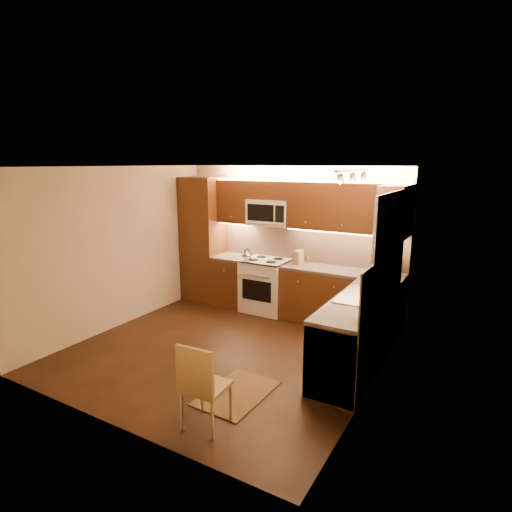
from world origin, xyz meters
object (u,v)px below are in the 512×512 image
Objects in this scene: stove at (266,285)px; kettle at (247,254)px; sink at (363,291)px; toaster_oven at (386,266)px; dining_chair at (206,384)px; knife_block at (299,257)px; soap_bottle at (390,282)px; microwave at (270,212)px.

stove is 0.65m from kettle.
sink is (2.00, -1.12, 0.52)m from stove.
toaster_oven reaches higher than dining_chair.
stove is 2.08m from toaster_oven.
dining_chair is at bearing -75.26° from knife_block.
toaster_oven reaches higher than kettle.
dining_chair is (-0.91, -2.09, -0.52)m from sink.
sink is 1.84m from knife_block.
knife_block is at bearing 133.16° from soap_bottle.
sink reaches higher than dining_chair.
stove is 3.97× the size of knife_block.
soap_bottle is at bearing -88.17° from toaster_oven.
toaster_oven reaches higher than sink.
soap_bottle is 0.22× the size of dining_chair.
stove is 1.27m from microwave.
stove is 4.72× the size of soap_bottle.
stove is 2.38m from soap_bottle.
kettle is 2.29m from toaster_oven.
kettle is 2.53m from soap_bottle.
toaster_oven is at bearing 82.78° from soap_bottle.
toaster_oven is 0.80m from soap_bottle.
sink is 2.06× the size of toaster_oven.
kettle is at bearing 145.94° from soap_bottle.
soap_bottle reaches higher than stove.
toaster_oven is at bearing 16.81° from kettle.
stove is 1.07× the size of sink.
soap_bottle reaches higher than sink.
stove reaches higher than dining_chair.
stove is 1.21× the size of microwave.
microwave is 0.92m from knife_block.
dining_chair is (1.36, -3.02, -0.57)m from kettle.
microwave is 2.48m from sink.
sink is at bearing -29.36° from stove.
knife_block is at bearing 24.88° from kettle.
kettle is 3.36m from dining_chair.
sink is 0.54m from soap_bottle.
microwave reaches higher than toaster_oven.
sink reaches higher than stove.
soap_bottle is at bearing -1.35° from kettle.
knife_block is at bearing 5.16° from stove.
knife_block is (0.59, -0.08, -0.70)m from microwave.
soap_bottle is (0.23, 0.49, 0.02)m from sink.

